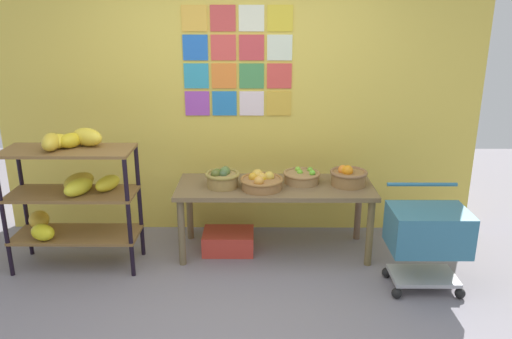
{
  "coord_description": "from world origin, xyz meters",
  "views": [
    {
      "loc": [
        0.2,
        -2.93,
        2.1
      ],
      "look_at": [
        0.17,
        0.8,
        0.91
      ],
      "focal_mm": 35.33,
      "sensor_mm": 36.0,
      "label": 1
    }
  ],
  "objects_px": {
    "display_table": "(275,193)",
    "fruit_basket_right": "(348,176)",
    "fruit_basket_back_left": "(261,182)",
    "shopping_cart": "(427,233)",
    "banana_shelf_unit": "(71,184)",
    "produce_crate_under_table": "(228,241)",
    "fruit_basket_centre": "(222,177)",
    "fruit_basket_back_right": "(302,176)"
  },
  "relations": [
    {
      "from": "fruit_basket_back_left",
      "to": "fruit_basket_right",
      "type": "relative_size",
      "value": 1.14
    },
    {
      "from": "banana_shelf_unit",
      "to": "fruit_basket_centre",
      "type": "bearing_deg",
      "value": 9.65
    },
    {
      "from": "fruit_basket_back_right",
      "to": "display_table",
      "type": "bearing_deg",
      "value": -163.7
    },
    {
      "from": "fruit_basket_centre",
      "to": "fruit_basket_back_right",
      "type": "bearing_deg",
      "value": 9.07
    },
    {
      "from": "fruit_basket_centre",
      "to": "banana_shelf_unit",
      "type": "bearing_deg",
      "value": -170.35
    },
    {
      "from": "display_table",
      "to": "produce_crate_under_table",
      "type": "bearing_deg",
      "value": -179.91
    },
    {
      "from": "fruit_basket_back_left",
      "to": "shopping_cart",
      "type": "xyz_separation_m",
      "value": [
        1.27,
        -0.53,
        -0.23
      ]
    },
    {
      "from": "produce_crate_under_table",
      "to": "fruit_basket_right",
      "type": "bearing_deg",
      "value": 0.54
    },
    {
      "from": "fruit_basket_back_left",
      "to": "shopping_cart",
      "type": "bearing_deg",
      "value": -22.62
    },
    {
      "from": "banana_shelf_unit",
      "to": "fruit_basket_back_left",
      "type": "bearing_deg",
      "value": 5.77
    },
    {
      "from": "fruit_basket_centre",
      "to": "fruit_basket_back_left",
      "type": "relative_size",
      "value": 0.81
    },
    {
      "from": "banana_shelf_unit",
      "to": "fruit_basket_centre",
      "type": "height_order",
      "value": "banana_shelf_unit"
    },
    {
      "from": "banana_shelf_unit",
      "to": "display_table",
      "type": "bearing_deg",
      "value": 8.45
    },
    {
      "from": "display_table",
      "to": "fruit_basket_back_left",
      "type": "xyz_separation_m",
      "value": [
        -0.12,
        -0.09,
        0.14
      ]
    },
    {
      "from": "fruit_basket_right",
      "to": "shopping_cart",
      "type": "relative_size",
      "value": 0.41
    },
    {
      "from": "fruit_basket_back_right",
      "to": "shopping_cart",
      "type": "xyz_separation_m",
      "value": [
        0.91,
        -0.69,
        -0.23
      ]
    },
    {
      "from": "fruit_basket_back_right",
      "to": "produce_crate_under_table",
      "type": "height_order",
      "value": "fruit_basket_back_right"
    },
    {
      "from": "display_table",
      "to": "fruit_basket_back_right",
      "type": "xyz_separation_m",
      "value": [
        0.24,
        0.07,
        0.13
      ]
    },
    {
      "from": "banana_shelf_unit",
      "to": "shopping_cart",
      "type": "xyz_separation_m",
      "value": [
        2.84,
        -0.37,
        -0.26
      ]
    },
    {
      "from": "produce_crate_under_table",
      "to": "shopping_cart",
      "type": "relative_size",
      "value": 0.57
    },
    {
      "from": "fruit_basket_back_left",
      "to": "produce_crate_under_table",
      "type": "height_order",
      "value": "fruit_basket_back_left"
    },
    {
      "from": "banana_shelf_unit",
      "to": "produce_crate_under_table",
      "type": "bearing_deg",
      "value": 11.13
    },
    {
      "from": "display_table",
      "to": "shopping_cart",
      "type": "distance_m",
      "value": 1.31
    },
    {
      "from": "display_table",
      "to": "fruit_basket_back_left",
      "type": "distance_m",
      "value": 0.2
    },
    {
      "from": "fruit_basket_centre",
      "to": "produce_crate_under_table",
      "type": "xyz_separation_m",
      "value": [
        0.04,
        0.04,
        -0.62
      ]
    },
    {
      "from": "fruit_basket_centre",
      "to": "shopping_cart",
      "type": "relative_size",
      "value": 0.38
    },
    {
      "from": "shopping_cart",
      "to": "fruit_basket_back_right",
      "type": "bearing_deg",
      "value": 137.62
    },
    {
      "from": "produce_crate_under_table",
      "to": "fruit_basket_centre",
      "type": "bearing_deg",
      "value": -133.91
    },
    {
      "from": "fruit_basket_right",
      "to": "fruit_basket_centre",
      "type": "bearing_deg",
      "value": -177.35
    },
    {
      "from": "fruit_basket_right",
      "to": "fruit_basket_back_right",
      "type": "relative_size",
      "value": 0.99
    },
    {
      "from": "fruit_basket_back_left",
      "to": "fruit_basket_centre",
      "type": "bearing_deg",
      "value": 171.33
    },
    {
      "from": "banana_shelf_unit",
      "to": "fruit_basket_back_right",
      "type": "bearing_deg",
      "value": 9.44
    },
    {
      "from": "produce_crate_under_table",
      "to": "display_table",
      "type": "bearing_deg",
      "value": 0.09
    },
    {
      "from": "banana_shelf_unit",
      "to": "fruit_basket_back_left",
      "type": "distance_m",
      "value": 1.58
    },
    {
      "from": "display_table",
      "to": "fruit_basket_right",
      "type": "height_order",
      "value": "fruit_basket_right"
    },
    {
      "from": "display_table",
      "to": "fruit_basket_centre",
      "type": "xyz_separation_m",
      "value": [
        -0.46,
        -0.04,
        0.15
      ]
    },
    {
      "from": "banana_shelf_unit",
      "to": "shopping_cart",
      "type": "bearing_deg",
      "value": -7.43
    },
    {
      "from": "banana_shelf_unit",
      "to": "fruit_basket_right",
      "type": "xyz_separation_m",
      "value": [
        2.32,
        0.26,
        -0.01
      ]
    },
    {
      "from": "banana_shelf_unit",
      "to": "fruit_basket_back_right",
      "type": "distance_m",
      "value": 1.95
    },
    {
      "from": "banana_shelf_unit",
      "to": "fruit_basket_back_left",
      "type": "xyz_separation_m",
      "value": [
        1.57,
        0.16,
        -0.03
      ]
    },
    {
      "from": "banana_shelf_unit",
      "to": "shopping_cart",
      "type": "relative_size",
      "value": 1.49
    },
    {
      "from": "banana_shelf_unit",
      "to": "fruit_basket_right",
      "type": "relative_size",
      "value": 3.63
    }
  ]
}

